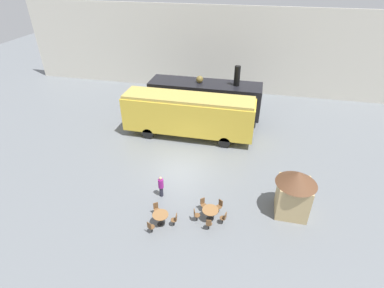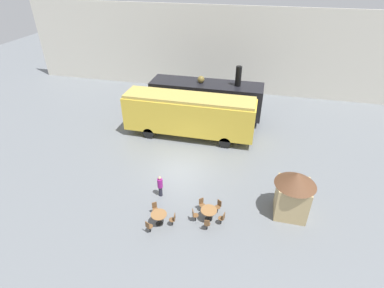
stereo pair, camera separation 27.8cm
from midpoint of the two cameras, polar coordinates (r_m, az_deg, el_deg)
ground_plane at (r=21.78m, az=-1.80°, el=-4.73°), size 80.00×80.00×0.00m
backdrop_wall at (r=33.83m, az=5.25°, el=17.37°), size 44.00×0.15×9.00m
steam_locomotive at (r=27.99m, az=3.01°, el=8.85°), size 10.16×2.69×5.14m
passenger_coach_vintage at (r=24.69m, az=-0.24°, el=5.81°), size 10.73×2.56×3.65m
cafe_table_near at (r=17.70m, az=3.69°, el=-12.75°), size 0.95×0.95×0.73m
cafe_table_mid at (r=17.49m, az=-5.86°, el=-13.51°), size 0.91×0.91×0.77m
cafe_chair_0 at (r=17.64m, az=0.90°, el=-13.28°), size 0.39×0.38×0.87m
cafe_chair_1 at (r=17.17m, az=3.36°, el=-14.94°), size 0.36×0.36×0.87m
cafe_chair_2 at (r=17.55m, az=6.28°, el=-13.81°), size 0.38×0.36×0.87m
cafe_chair_3 at (r=18.23m, az=5.50°, el=-11.59°), size 0.39×0.40×0.87m
cafe_chair_4 at (r=18.28m, az=2.32°, el=-11.29°), size 0.40×0.41×0.87m
cafe_chair_5 at (r=17.18m, az=-7.78°, el=-15.26°), size 0.38×0.40×0.87m
cafe_chair_6 at (r=17.42m, az=-3.10°, el=-14.07°), size 0.37×0.36×0.87m
cafe_chair_7 at (r=18.13m, az=-6.63°, el=-11.98°), size 0.40×0.40×0.87m
visitor_person at (r=19.14m, az=-5.67°, el=-7.87°), size 0.34×0.34×1.52m
ticket_kiosk at (r=18.30m, az=19.19°, el=-8.56°), size 2.34×2.34×3.00m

